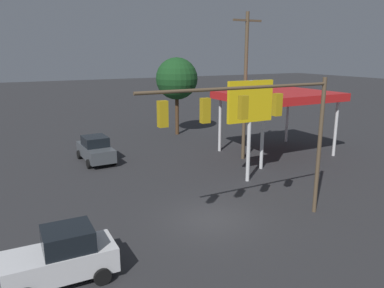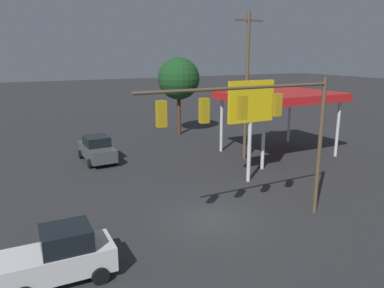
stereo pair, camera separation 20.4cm
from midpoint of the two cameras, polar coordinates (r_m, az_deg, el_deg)
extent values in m
plane|color=#2D2D30|center=(18.71, 2.61, -11.38)|extent=(200.00, 200.00, 0.00)
cylinder|color=brown|center=(19.40, 18.54, -0.48)|extent=(0.20, 0.20, 6.82)
cylinder|color=brown|center=(15.80, 7.32, 8.48)|extent=(9.46, 0.14, 0.14)
cube|color=#B79314|center=(17.06, 12.53, 5.87)|extent=(0.36, 0.28, 1.00)
sphere|color=#360505|center=(17.16, 12.19, 6.95)|extent=(0.22, 0.22, 0.22)
sphere|color=yellow|center=(17.20, 12.14, 5.96)|extent=(0.22, 0.22, 0.22)
sphere|color=black|center=(17.24, 12.09, 4.97)|extent=(0.22, 0.22, 0.22)
cube|color=#B79314|center=(15.93, 7.44, 5.55)|extent=(0.36, 0.28, 1.00)
sphere|color=#360505|center=(16.04, 7.09, 6.69)|extent=(0.22, 0.22, 0.22)
sphere|color=yellow|center=(16.08, 7.06, 5.63)|extent=(0.22, 0.22, 0.22)
sphere|color=black|center=(16.13, 7.03, 4.58)|extent=(0.22, 0.22, 0.22)
cube|color=#B79314|center=(14.95, 1.63, 5.12)|extent=(0.36, 0.28, 1.00)
sphere|color=#360505|center=(15.07, 1.29, 6.34)|extent=(0.22, 0.22, 0.22)
sphere|color=yellow|center=(15.11, 1.29, 5.21)|extent=(0.22, 0.22, 0.22)
sphere|color=black|center=(15.16, 1.28, 4.09)|extent=(0.22, 0.22, 0.22)
cube|color=#B79314|center=(14.14, -4.91, 4.58)|extent=(0.36, 0.28, 1.00)
sphere|color=#360505|center=(14.27, -5.22, 5.87)|extent=(0.22, 0.22, 0.22)
sphere|color=yellow|center=(14.31, -5.20, 4.68)|extent=(0.22, 0.22, 0.22)
sphere|color=black|center=(14.36, -5.17, 3.50)|extent=(0.22, 0.22, 0.22)
cylinder|color=brown|center=(28.10, 7.89, 8.40)|extent=(0.26, 0.26, 10.75)
cube|color=brown|center=(28.06, 8.23, 18.15)|extent=(2.40, 0.14, 0.14)
cube|color=red|center=(30.20, 12.80, 7.18)|extent=(8.38, 6.68, 0.60)
cube|color=red|center=(32.80, 8.96, 7.85)|extent=(8.38, 0.06, 0.36)
cylinder|color=silver|center=(34.93, 14.16, 3.85)|extent=(0.24, 0.24, 4.35)
cylinder|color=silver|center=(30.64, 4.09, 2.88)|extent=(0.24, 0.24, 4.35)
cylinder|color=silver|center=(31.16, 20.88, 2.19)|extent=(0.24, 0.24, 4.35)
cylinder|color=silver|center=(26.26, 10.43, 0.85)|extent=(0.24, 0.24, 4.35)
cylinder|color=silver|center=(23.32, 8.45, 1.79)|extent=(0.24, 0.24, 6.33)
cube|color=yellow|center=(23.01, 8.61, 6.44)|extent=(3.18, 0.24, 2.51)
cube|color=black|center=(23.11, 8.42, 6.47)|extent=(2.23, 0.04, 0.88)
cube|color=silver|center=(14.64, -19.76, -16.51)|extent=(3.83, 1.77, 0.90)
cube|color=black|center=(14.28, -18.81, -13.45)|extent=(1.73, 1.59, 0.76)
cylinder|color=black|center=(15.58, -24.76, -16.97)|extent=(0.62, 0.23, 0.62)
cylinder|color=black|center=(14.28, -13.93, -19.00)|extent=(0.62, 0.23, 0.62)
cylinder|color=black|center=(15.76, -15.45, -15.76)|extent=(0.62, 0.23, 0.62)
cube|color=#474C51|center=(28.75, -14.66, -1.12)|extent=(1.92, 4.45, 0.90)
cube|color=black|center=(28.56, -14.76, 0.43)|extent=(1.71, 2.05, 0.70)
cylinder|color=black|center=(27.78, -12.00, -2.45)|extent=(0.24, 0.67, 0.66)
cylinder|color=black|center=(27.32, -15.67, -2.94)|extent=(0.24, 0.67, 0.66)
cylinder|color=black|center=(30.43, -13.65, -1.12)|extent=(0.24, 0.67, 0.66)
cylinder|color=black|center=(30.01, -17.02, -1.55)|extent=(0.24, 0.67, 0.66)
cylinder|color=#4C331E|center=(37.07, -2.45, 4.59)|extent=(0.36, 0.36, 4.08)
sphere|color=#19471E|center=(36.68, -2.51, 9.92)|extent=(4.04, 4.04, 4.04)
camera|label=1|loc=(0.10, -90.30, -0.07)|focal=35.00mm
camera|label=2|loc=(0.10, 89.70, 0.07)|focal=35.00mm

